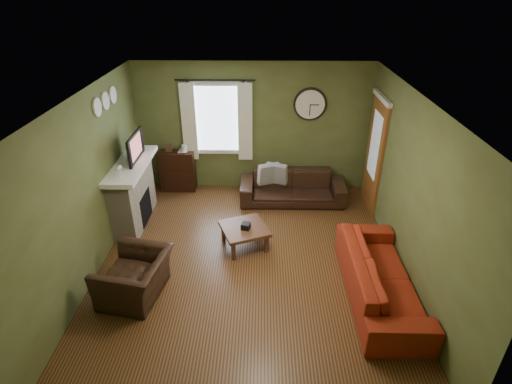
{
  "coord_description": "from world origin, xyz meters",
  "views": [
    {
      "loc": [
        0.2,
        -4.98,
        3.99
      ],
      "look_at": [
        0.1,
        0.4,
        1.05
      ],
      "focal_mm": 28.0,
      "sensor_mm": 36.0,
      "label": 1
    }
  ],
  "objects_px": {
    "armchair": "(135,277)",
    "coffee_table": "(244,237)",
    "sofa_red": "(381,276)",
    "sofa_brown": "(292,187)",
    "bookshelf": "(178,171)"
  },
  "relations": [
    {
      "from": "armchair",
      "to": "coffee_table",
      "type": "bearing_deg",
      "value": 138.98
    },
    {
      "from": "sofa_red",
      "to": "armchair",
      "type": "relative_size",
      "value": 2.32
    },
    {
      "from": "sofa_brown",
      "to": "armchair",
      "type": "bearing_deg",
      "value": -130.78
    },
    {
      "from": "sofa_brown",
      "to": "sofa_red",
      "type": "height_order",
      "value": "sofa_red"
    },
    {
      "from": "sofa_brown",
      "to": "coffee_table",
      "type": "relative_size",
      "value": 2.91
    },
    {
      "from": "bookshelf",
      "to": "coffee_table",
      "type": "relative_size",
      "value": 1.22
    },
    {
      "from": "sofa_brown",
      "to": "sofa_red",
      "type": "xyz_separation_m",
      "value": [
        1.06,
        -2.66,
        0.03
      ]
    },
    {
      "from": "sofa_red",
      "to": "armchair",
      "type": "xyz_separation_m",
      "value": [
        -3.4,
        -0.06,
        -0.01
      ]
    },
    {
      "from": "sofa_red",
      "to": "armchair",
      "type": "height_order",
      "value": "sofa_red"
    },
    {
      "from": "bookshelf",
      "to": "armchair",
      "type": "distance_m",
      "value": 3.16
    },
    {
      "from": "sofa_brown",
      "to": "armchair",
      "type": "distance_m",
      "value": 3.59
    },
    {
      "from": "coffee_table",
      "to": "sofa_brown",
      "type": "bearing_deg",
      "value": 60.33
    },
    {
      "from": "sofa_red",
      "to": "sofa_brown",
      "type": "bearing_deg",
      "value": 21.64
    },
    {
      "from": "armchair",
      "to": "coffee_table",
      "type": "xyz_separation_m",
      "value": [
        1.46,
        1.17,
        -0.12
      ]
    },
    {
      "from": "armchair",
      "to": "sofa_red",
      "type": "bearing_deg",
      "value": 101.27
    }
  ]
}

